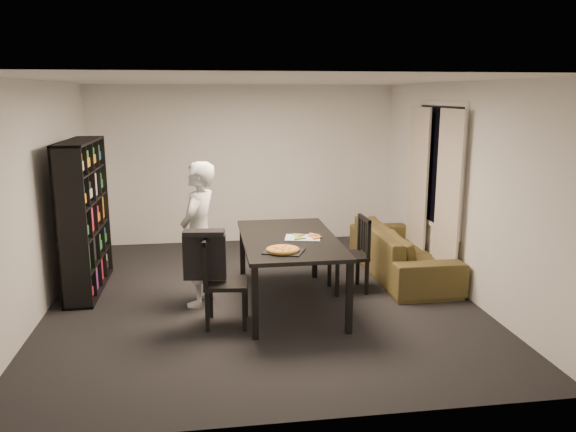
{
  "coord_description": "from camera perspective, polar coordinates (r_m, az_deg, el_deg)",
  "views": [
    {
      "loc": [
        -0.64,
        -6.55,
        2.45
      ],
      "look_at": [
        0.3,
        -0.19,
        1.05
      ],
      "focal_mm": 35.0,
      "sensor_mm": 36.0,
      "label": 1
    }
  ],
  "objects": [
    {
      "name": "curtain_left",
      "position": [
        7.41,
        15.94,
        1.71
      ],
      "size": [
        0.03,
        0.7,
        2.25
      ],
      "primitive_type": "cube",
      "color": "beige",
      "rests_on": "room"
    },
    {
      "name": "pepperoni_pizza",
      "position": [
        5.94,
        -0.53,
        -3.42
      ],
      "size": [
        0.35,
        0.35,
        0.03
      ],
      "rotation": [
        0.0,
        0.0,
        0.34
      ],
      "color": "olive",
      "rests_on": "dining_table"
    },
    {
      "name": "chair_right",
      "position": [
        7.12,
        6.85,
        -3.33
      ],
      "size": [
        0.46,
        0.46,
        0.95
      ],
      "rotation": [
        0.0,
        0.0,
        -1.54
      ],
      "color": "black",
      "rests_on": "room"
    },
    {
      "name": "bookshelf",
      "position": [
        7.46,
        -19.97,
        -0.06
      ],
      "size": [
        0.35,
        1.5,
        1.9
      ],
      "primitive_type": "cube",
      "color": "black",
      "rests_on": "room"
    },
    {
      "name": "person",
      "position": [
        6.62,
        -9.03,
        -1.85
      ],
      "size": [
        0.62,
        0.73,
        1.7
      ],
      "primitive_type": "imported",
      "rotation": [
        0.0,
        0.0,
        -1.97
      ],
      "color": "silver",
      "rests_on": "room"
    },
    {
      "name": "room",
      "position": [
        6.68,
        -2.82,
        2.36
      ],
      "size": [
        5.01,
        5.51,
        2.61
      ],
      "color": "black",
      "rests_on": "ground"
    },
    {
      "name": "chair_left",
      "position": [
        6.07,
        -7.17,
        -5.98
      ],
      "size": [
        0.5,
        0.5,
        0.97
      ],
      "rotation": [
        0.0,
        0.0,
        1.46
      ],
      "color": "black",
      "rests_on": "room"
    },
    {
      "name": "window_frame",
      "position": [
        7.86,
        15.07,
        4.93
      ],
      "size": [
        0.03,
        1.52,
        1.72
      ],
      "primitive_type": "cube",
      "color": "white",
      "rests_on": "room"
    },
    {
      "name": "draped_jacket",
      "position": [
        6.01,
        -8.49,
        -3.73
      ],
      "size": [
        0.46,
        0.24,
        0.54
      ],
      "rotation": [
        0.0,
        0.0,
        1.46
      ],
      "color": "black",
      "rests_on": "chair_left"
    },
    {
      "name": "pizza_slices",
      "position": [
        6.53,
        1.83,
        -2.08
      ],
      "size": [
        0.44,
        0.4,
        0.01
      ],
      "primitive_type": null,
      "rotation": [
        0.0,
        0.0,
        0.29
      ],
      "color": "#BB873A",
      "rests_on": "dining_table"
    },
    {
      "name": "window_pane",
      "position": [
        7.86,
        15.1,
        4.93
      ],
      "size": [
        0.02,
        1.4,
        1.6
      ],
      "primitive_type": "cube",
      "color": "black",
      "rests_on": "room"
    },
    {
      "name": "sofa",
      "position": [
        7.91,
        11.48,
        -3.5
      ],
      "size": [
        0.89,
        2.27,
        0.66
      ],
      "primitive_type": "imported",
      "rotation": [
        0.0,
        0.0,
        1.57
      ],
      "color": "#453D1B",
      "rests_on": "room"
    },
    {
      "name": "baking_tray",
      "position": [
        5.95,
        -0.42,
        -3.59
      ],
      "size": [
        0.49,
        0.45,
        0.01
      ],
      "primitive_type": "cube",
      "rotation": [
        0.0,
        0.0,
        -0.41
      ],
      "color": "black",
      "rests_on": "dining_table"
    },
    {
      "name": "curtain_right",
      "position": [
        8.35,
        13.03,
        3.02
      ],
      "size": [
        0.03,
        0.7,
        2.25
      ],
      "primitive_type": "cube",
      "color": "beige",
      "rests_on": "room"
    },
    {
      "name": "kitchen_towel",
      "position": [
        6.51,
        1.51,
        -2.22
      ],
      "size": [
        0.45,
        0.38,
        0.01
      ],
      "primitive_type": "cube",
      "rotation": [
        0.0,
        0.0,
        -0.21
      ],
      "color": "silver",
      "rests_on": "dining_table"
    },
    {
      "name": "dining_table",
      "position": [
        6.55,
        0.13,
        -2.81
      ],
      "size": [
        1.09,
        1.96,
        0.82
      ],
      "color": "black",
      "rests_on": "room"
    }
  ]
}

